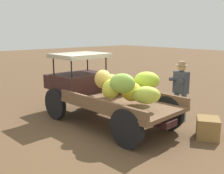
{
  "coord_description": "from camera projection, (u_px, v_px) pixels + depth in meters",
  "views": [
    {
      "loc": [
        -5.06,
        4.34,
        2.55
      ],
      "look_at": [
        0.14,
        -0.27,
        1.07
      ],
      "focal_mm": 42.64,
      "sensor_mm": 36.0,
      "label": 1
    }
  ],
  "objects": [
    {
      "name": "ground_plane",
      "position": [
        108.0,
        129.0,
        7.05
      ],
      "size": [
        60.0,
        60.0,
        0.0
      ],
      "primitive_type": "plane",
      "color": "brown"
    },
    {
      "name": "truck",
      "position": [
        100.0,
        89.0,
        7.44
      ],
      "size": [
        4.54,
        1.95,
        1.89
      ],
      "rotation": [
        0.0,
        0.0,
        0.06
      ],
      "color": "#321B1A",
      "rests_on": "ground"
    },
    {
      "name": "farmer",
      "position": [
        181.0,
        87.0,
        7.55
      ],
      "size": [
        0.53,
        0.47,
        1.71
      ],
      "rotation": [
        0.0,
        0.0,
        1.5
      ],
      "color": "#455D6C",
      "rests_on": "ground"
    },
    {
      "name": "wooden_crate",
      "position": [
        208.0,
        128.0,
        6.4
      ],
      "size": [
        0.74,
        0.76,
        0.5
      ],
      "primitive_type": "cube",
      "rotation": [
        0.0,
        0.0,
        2.15
      ],
      "color": "olive",
      "rests_on": "ground"
    }
  ]
}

